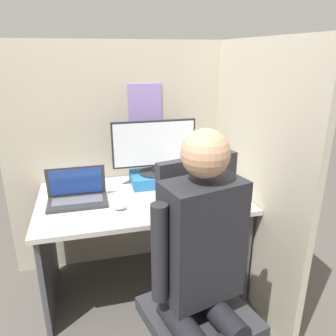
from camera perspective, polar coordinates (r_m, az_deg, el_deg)
ground_plane at (r=2.25m, az=-2.13°, el=-25.79°), size 12.00×12.00×0.00m
cubicle_panel_back at (r=2.49m, az=-6.29°, el=1.73°), size 1.82×0.05×1.68m
cubicle_panel_right at (r=2.24m, az=13.17°, el=-0.77°), size 0.04×1.43×1.68m
desk at (r=2.23m, az=-4.45°, el=-9.10°), size 1.32×0.77×0.71m
paper_box at (r=2.33m, az=-2.33°, el=-1.83°), size 0.33×0.25×0.08m
monitor at (r=2.25m, az=-2.42°, el=3.73°), size 0.58×0.22×0.38m
laptop at (r=2.12m, az=-15.54°, el=-4.70°), size 0.36×0.20×0.22m
mouse at (r=1.98m, az=-8.26°, el=-6.82°), size 0.07×0.05×0.03m
stapler at (r=2.29m, az=10.35°, el=-2.93°), size 0.04×0.14×0.05m
carrot_toy at (r=1.96m, az=-0.21°, el=-6.63°), size 0.05×0.16×0.05m
office_chair at (r=1.71m, az=5.15°, el=-18.34°), size 0.56×0.61×1.13m
person at (r=1.45m, az=6.03°, el=-15.76°), size 0.47×0.47×1.33m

